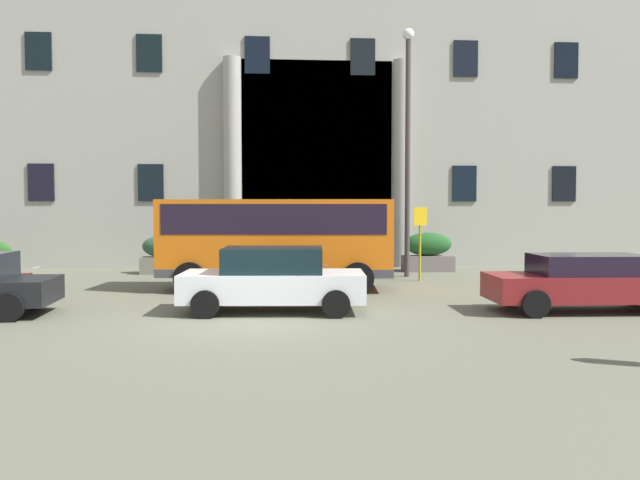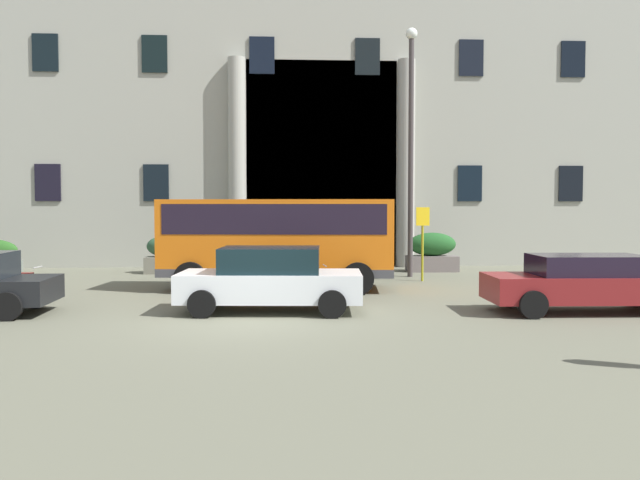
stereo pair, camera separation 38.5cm
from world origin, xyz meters
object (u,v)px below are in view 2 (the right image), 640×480
object	(u,v)px
lamppost_plaza_centre	(411,135)
orange_minibus	(278,236)
hedge_planter_entrance_right	(275,256)
parked_sedan_far	(588,282)
motorcycle_near_kerb	(301,282)
parked_estate_mid	(270,279)
motorcycle_far_end	(12,284)
bus_stop_sign	(423,235)
hedge_planter_east	(432,253)
hedge_planter_far_east	(166,255)

from	to	relation	value
lamppost_plaza_centre	orange_minibus	bearing A→B (deg)	-144.16
hedge_planter_entrance_right	parked_sedan_far	distance (m)	11.83
motorcycle_near_kerb	lamppost_plaza_centre	world-z (taller)	lamppost_plaza_centre
parked_estate_mid	motorcycle_far_end	size ratio (longest dim) A/B	2.09
orange_minibus	hedge_planter_entrance_right	bearing A→B (deg)	97.28
bus_stop_sign	hedge_planter_east	bearing A→B (deg)	72.02
bus_stop_sign	motorcycle_far_end	size ratio (longest dim) A/B	1.18
bus_stop_sign	hedge_planter_entrance_right	world-z (taller)	bus_stop_sign
bus_stop_sign	hedge_planter_east	size ratio (longest dim) A/B	1.29
parked_estate_mid	parked_sedan_far	bearing A→B (deg)	-0.56
hedge_planter_entrance_right	hedge_planter_east	distance (m)	5.95
hedge_planter_entrance_right	hedge_planter_far_east	size ratio (longest dim) A/B	0.95
hedge_planter_far_east	lamppost_plaza_centre	xyz separation A→B (m)	(8.70, -1.76, 4.25)
hedge_planter_far_east	bus_stop_sign	bearing A→B (deg)	-19.43
motorcycle_near_kerb	hedge_planter_entrance_right	bearing A→B (deg)	91.01
hedge_planter_entrance_right	hedge_planter_east	world-z (taller)	hedge_planter_east
parked_sedan_far	parked_estate_mid	distance (m)	7.30
motorcycle_far_end	parked_estate_mid	bearing A→B (deg)	-15.43
hedge_planter_east	hedge_planter_far_east	bearing A→B (deg)	-179.23
lamppost_plaza_centre	motorcycle_far_end	bearing A→B (deg)	-154.39
hedge_planter_east	motorcycle_far_end	bearing A→B (deg)	-149.71
bus_stop_sign	motorcycle_far_end	xyz separation A→B (m)	(-11.50, -4.08, -1.05)
hedge_planter_entrance_right	lamppost_plaza_centre	size ratio (longest dim) A/B	0.16
orange_minibus	motorcycle_near_kerb	size ratio (longest dim) A/B	3.48
parked_sedan_far	motorcycle_near_kerb	bearing A→B (deg)	159.94
hedge_planter_east	motorcycle_near_kerb	world-z (taller)	hedge_planter_east
motorcycle_far_end	bus_stop_sign	bearing A→B (deg)	21.08
hedge_planter_far_east	motorcycle_far_end	world-z (taller)	hedge_planter_far_east
bus_stop_sign	hedge_planter_east	distance (m)	3.51
parked_estate_mid	motorcycle_near_kerb	distance (m)	2.22
parked_estate_mid	lamppost_plaza_centre	size ratio (longest dim) A/B	0.50
motorcycle_far_end	hedge_planter_far_east	bearing A→B (deg)	71.30
hedge_planter_far_east	motorcycle_near_kerb	size ratio (longest dim) A/B	0.75
hedge_planter_east	motorcycle_near_kerb	xyz separation A→B (m)	(-5.13, -7.31, -0.25)
hedge_planter_far_east	motorcycle_far_end	distance (m)	7.68
parked_estate_mid	lamppost_plaza_centre	distance (m)	9.76
orange_minibus	parked_estate_mid	distance (m)	4.26
hedge_planter_entrance_right	parked_sedan_far	world-z (taller)	hedge_planter_entrance_right
hedge_planter_entrance_right	parked_sedan_far	size ratio (longest dim) A/B	0.30
hedge_planter_far_east	motorcycle_near_kerb	xyz separation A→B (m)	(4.77, -7.18, -0.21)
hedge_planter_east	lamppost_plaza_centre	bearing A→B (deg)	-122.41
hedge_planter_far_east	orange_minibus	bearing A→B (deg)	-50.67
bus_stop_sign	hedge_planter_far_east	world-z (taller)	bus_stop_sign
orange_minibus	parked_sedan_far	world-z (taller)	orange_minibus
motorcycle_near_kerb	parked_estate_mid	bearing A→B (deg)	-116.39
hedge_planter_entrance_right	motorcycle_far_end	world-z (taller)	hedge_planter_entrance_right
motorcycle_far_end	lamppost_plaza_centre	world-z (taller)	lamppost_plaza_centre
orange_minibus	lamppost_plaza_centre	world-z (taller)	lamppost_plaza_centre
orange_minibus	motorcycle_near_kerb	xyz separation A→B (m)	(0.63, -2.12, -1.13)
orange_minibus	hedge_planter_far_east	size ratio (longest dim) A/B	4.65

